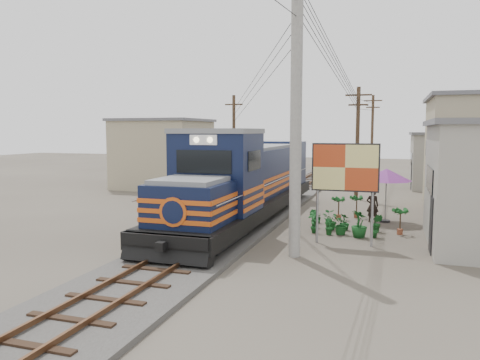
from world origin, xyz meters
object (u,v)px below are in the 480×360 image
(locomotive, at_px, (247,183))
(billboard, at_px, (345,170))
(vendor, at_px, (373,206))
(market_umbrella, at_px, (387,175))

(locomotive, distance_m, billboard, 6.13)
(billboard, distance_m, vendor, 5.43)
(billboard, bearing_deg, market_umbrella, 74.42)
(locomotive, relative_size, vendor, 10.99)
(market_umbrella, bearing_deg, billboard, -105.81)
(billboard, height_order, vendor, billboard)
(locomotive, bearing_deg, billboard, -35.13)
(locomotive, bearing_deg, market_umbrella, 13.90)
(billboard, xyz_separation_m, vendor, (0.84, 4.95, -2.06))
(vendor, bearing_deg, locomotive, 5.61)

